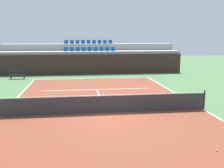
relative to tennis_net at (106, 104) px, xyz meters
The scene contains 14 objects.
ground_plane 0.51m from the tennis_net, ahead, with size 80.00×80.00×0.00m, color #477042.
court_surface 0.50m from the tennis_net, ahead, with size 11.00×24.00×0.01m, color brown.
baseline_far 11.96m from the tennis_net, 90.00° to the left, with size 11.00×0.10×0.00m, color white.
sideline_right 5.47m from the tennis_net, ahead, with size 0.10×24.00×0.00m, color white.
service_line_far 6.42m from the tennis_net, 90.00° to the left, with size 8.26×0.10×0.00m, color white.
centre_service_line 3.24m from the tennis_net, 90.00° to the left, with size 0.10×6.40×0.00m, color white.
back_wall 15.01m from the tennis_net, 90.00° to the left, with size 19.93×0.30×2.11m, color #33231E.
stands_tier_lower 16.37m from the tennis_net, 90.00° to the left, with size 19.93×2.40×2.39m, color #9E9E99.
stands_tier_upper 18.78m from the tennis_net, 90.00° to the left, with size 19.93×2.40×3.14m, color #9E9E99.
seating_row_lower 16.57m from the tennis_net, 90.00° to the left, with size 5.70×0.44×0.44m.
seating_row_upper 19.05m from the tennis_net, 90.00° to the left, with size 5.70×0.44×0.44m.
tennis_net is the anchor object (origin of this frame).
player_bench 14.45m from the tennis_net, 119.34° to the left, with size 1.50×0.40×0.85m.
tennis_ball_0 6.35m from the tennis_net, 58.10° to the right, with size 0.07×0.07×0.07m, color #CCE033.
Camera 1 is at (-1.51, -13.79, 4.04)m, focal length 43.28 mm.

